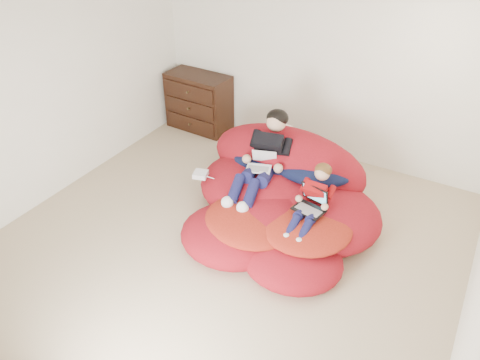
# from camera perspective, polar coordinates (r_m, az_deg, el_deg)

# --- Properties ---
(room_shell) EXTENTS (5.10, 5.10, 2.77)m
(room_shell) POSITION_cam_1_polar(r_m,az_deg,el_deg) (5.32, -1.47, -5.87)
(room_shell) COLOR tan
(room_shell) RESTS_ON ground
(dresser) EXTENTS (1.04, 0.59, 0.92)m
(dresser) POSITION_cam_1_polar(r_m,az_deg,el_deg) (7.68, -5.05, 9.46)
(dresser) COLOR black
(dresser) RESTS_ON ground
(beanbag_pile) EXTENTS (2.49, 2.36, 0.95)m
(beanbag_pile) POSITION_cam_1_polar(r_m,az_deg,el_deg) (5.75, 5.04, -1.91)
(beanbag_pile) COLOR #A5121D
(beanbag_pile) RESTS_ON ground
(cream_pillow) EXTENTS (0.45, 0.29, 0.29)m
(cream_pillow) POSITION_cam_1_polar(r_m,az_deg,el_deg) (6.35, 5.39, 5.54)
(cream_pillow) COLOR white
(cream_pillow) RESTS_ON beanbag_pile
(older_boy) EXTENTS (0.44, 1.24, 0.83)m
(older_boy) POSITION_cam_1_polar(r_m,az_deg,el_deg) (5.69, 3.03, 3.24)
(older_boy) COLOR black
(older_boy) RESTS_ON beanbag_pile
(younger_boy) EXTENTS (0.26, 0.89, 0.58)m
(younger_boy) POSITION_cam_1_polar(r_m,az_deg,el_deg) (5.21, 8.94, -2.16)
(younger_boy) COLOR #9C0D10
(younger_boy) RESTS_ON beanbag_pile
(laptop_white) EXTENTS (0.35, 0.39, 0.20)m
(laptop_white) POSITION_cam_1_polar(r_m,az_deg,el_deg) (5.67, 2.60, 2.09)
(laptop_white) COLOR white
(laptop_white) RESTS_ON older_boy
(laptop_black) EXTENTS (0.37, 0.36, 0.24)m
(laptop_black) POSITION_cam_1_polar(r_m,az_deg,el_deg) (5.20, 8.71, -2.76)
(laptop_black) COLOR black
(laptop_black) RESTS_ON younger_boy
(power_adapter) EXTENTS (0.21, 0.21, 0.06)m
(power_adapter) POSITION_cam_1_polar(r_m,az_deg,el_deg) (5.86, -4.83, 0.69)
(power_adapter) COLOR white
(power_adapter) RESTS_ON beanbag_pile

